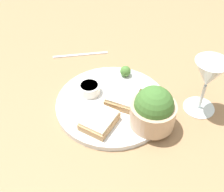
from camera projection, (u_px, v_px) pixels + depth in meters
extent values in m
plane|color=#93704C|center=(112.00, 105.00, 0.73)|extent=(4.00, 4.00, 0.00)
cylinder|color=silver|center=(112.00, 104.00, 0.72)|extent=(0.29, 0.29, 0.01)
cylinder|color=tan|center=(153.00, 114.00, 0.65)|extent=(0.11, 0.11, 0.06)
sphere|color=#3D6B2D|center=(154.00, 105.00, 0.63)|extent=(0.09, 0.09, 0.09)
cylinder|color=white|center=(89.00, 89.00, 0.73)|extent=(0.06, 0.06, 0.03)
cylinder|color=beige|center=(89.00, 86.00, 0.73)|extent=(0.05, 0.05, 0.01)
cube|color=tan|center=(123.00, 97.00, 0.72)|extent=(0.11, 0.11, 0.02)
cube|color=#F4E5C1|center=(123.00, 94.00, 0.71)|extent=(0.10, 0.10, 0.01)
cube|color=tan|center=(99.00, 122.00, 0.66)|extent=(0.11, 0.10, 0.02)
cube|color=#F4E5C1|center=(99.00, 118.00, 0.65)|extent=(0.10, 0.09, 0.01)
cylinder|color=silver|center=(199.00, 107.00, 0.72)|extent=(0.08, 0.08, 0.01)
cylinder|color=silver|center=(202.00, 96.00, 0.69)|extent=(0.01, 0.01, 0.07)
cone|color=silver|center=(209.00, 74.00, 0.64)|extent=(0.08, 0.08, 0.07)
sphere|color=#477533|center=(125.00, 71.00, 0.78)|extent=(0.03, 0.03, 0.03)
cube|color=silver|center=(80.00, 54.00, 0.89)|extent=(0.16, 0.07, 0.01)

